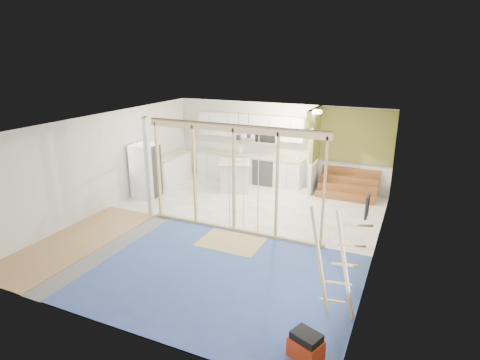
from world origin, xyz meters
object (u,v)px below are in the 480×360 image
at_px(ladder, 335,264).
at_px(fridge, 146,171).
at_px(island, 235,176).
at_px(toolbox, 306,346).

bearing_deg(ladder, fridge, 160.86).
height_order(fridge, island, fridge).
distance_m(toolbox, ladder, 1.37).
bearing_deg(island, toolbox, -79.61).
height_order(toolbox, ladder, ladder).
xyz_separation_m(island, ladder, (4.06, -4.95, 0.47)).
bearing_deg(fridge, island, 37.92).
height_order(fridge, toolbox, fridge).
height_order(island, toolbox, island).
height_order(island, ladder, ladder).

